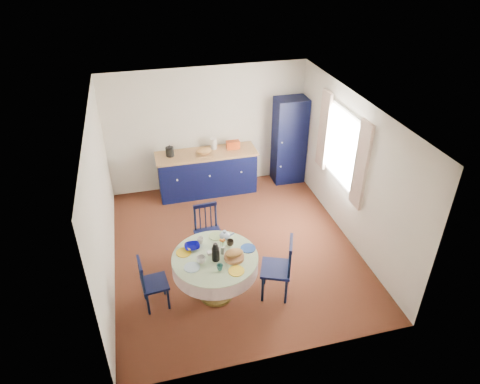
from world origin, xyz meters
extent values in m
plane|color=black|center=(0.00, 0.00, 0.00)|extent=(4.50, 4.50, 0.00)
plane|color=white|center=(0.00, 0.00, 2.50)|extent=(4.50, 4.50, 0.00)
cube|color=silver|center=(0.00, 2.25, 1.25)|extent=(4.00, 0.02, 2.50)
cube|color=silver|center=(-2.00, 0.00, 1.25)|extent=(0.02, 4.50, 2.50)
cube|color=silver|center=(2.00, 0.00, 1.25)|extent=(0.02, 4.50, 2.50)
plane|color=white|center=(2.00, 0.30, 1.50)|extent=(0.00, 1.20, 1.20)
cube|color=#F3E7CD|center=(1.92, -0.40, 1.55)|extent=(0.05, 0.34, 1.45)
cube|color=#F3E7CD|center=(1.92, 1.00, 1.55)|extent=(0.05, 0.34, 1.45)
cube|color=black|center=(-0.10, 1.92, 0.43)|extent=(1.94, 0.58, 0.85)
cube|color=tan|center=(-0.10, 1.92, 0.87)|extent=(2.00, 0.62, 0.04)
cube|color=#A23611|center=(0.46, 1.98, 0.97)|extent=(0.26, 0.14, 0.16)
cube|color=tan|center=(-0.16, 1.85, 0.90)|extent=(0.34, 0.24, 0.02)
ellipsoid|color=tan|center=(-0.16, 1.85, 0.98)|extent=(0.31, 0.20, 0.13)
cylinder|color=silver|center=(0.08, 2.06, 1.00)|extent=(0.12, 0.12, 0.22)
cube|color=black|center=(1.66, 2.00, 0.91)|extent=(0.64, 0.46, 1.82)
cylinder|color=white|center=(1.42, 1.77, 1.00)|extent=(0.04, 0.02, 0.04)
cylinder|color=white|center=(1.42, 1.77, 0.46)|extent=(0.04, 0.02, 0.04)
cylinder|color=brown|center=(-0.52, -1.00, 0.03)|extent=(0.50, 0.50, 0.05)
cylinder|color=brown|center=(-0.52, -1.00, 0.36)|extent=(0.11, 0.11, 0.67)
cylinder|color=brown|center=(-0.52, -1.00, 0.71)|extent=(1.16, 1.16, 0.03)
cylinder|color=silver|center=(-0.52, -1.00, 0.62)|extent=(1.22, 1.22, 0.22)
cylinder|color=silver|center=(-0.52, -1.00, 0.73)|extent=(1.22, 1.22, 0.01)
cylinder|color=#9CBFCE|center=(-0.87, -1.14, 0.74)|extent=(0.22, 0.22, 0.01)
cylinder|color=gold|center=(-0.30, -1.36, 0.74)|extent=(0.22, 0.22, 0.01)
cylinder|color=navy|center=(-0.02, -0.94, 0.74)|extent=(0.22, 0.22, 0.01)
cylinder|color=#98B972|center=(-0.41, -0.55, 0.74)|extent=(0.22, 0.22, 0.01)
cylinder|color=gold|center=(-0.94, -0.81, 0.74)|extent=(0.22, 0.22, 0.01)
cylinder|color=#92613A|center=(-0.27, -1.11, 0.76)|extent=(0.28, 0.28, 0.05)
ellipsoid|color=tan|center=(-0.27, -1.11, 0.84)|extent=(0.26, 0.16, 0.11)
cube|color=silver|center=(-0.57, -0.93, 0.76)|extent=(0.10, 0.07, 0.04)
cylinder|color=black|center=(-1.23, -1.10, 0.19)|extent=(0.03, 0.03, 0.39)
cylinder|color=black|center=(-1.27, -0.79, 0.19)|extent=(0.03, 0.03, 0.39)
cylinder|color=black|center=(-1.52, -1.13, 0.19)|extent=(0.03, 0.03, 0.39)
cylinder|color=black|center=(-1.55, -0.83, 0.19)|extent=(0.03, 0.03, 0.39)
cube|color=black|center=(-1.39, -0.96, 0.41)|extent=(0.40, 0.42, 0.04)
cylinder|color=black|center=(-1.54, -1.13, 0.62)|extent=(0.03, 0.03, 0.43)
cylinder|color=black|center=(-1.57, -0.83, 0.62)|extent=(0.03, 0.03, 0.43)
cube|color=black|center=(-1.56, -0.98, 0.82)|extent=(0.07, 0.34, 0.05)
cylinder|color=black|center=(-1.55, -1.06, 0.60)|extent=(0.02, 0.02, 0.36)
cylinder|color=black|center=(-1.56, -0.98, 0.60)|extent=(0.02, 0.02, 0.36)
cylinder|color=black|center=(-1.56, -0.90, 0.60)|extent=(0.02, 0.02, 0.36)
cylinder|color=black|center=(-0.61, -0.30, 0.22)|extent=(0.04, 0.04, 0.44)
cylinder|color=black|center=(-0.27, -0.28, 0.22)|extent=(0.04, 0.04, 0.44)
cylinder|color=black|center=(-0.64, 0.02, 0.22)|extent=(0.04, 0.04, 0.44)
cylinder|color=black|center=(-0.29, 0.04, 0.22)|extent=(0.04, 0.04, 0.44)
cube|color=black|center=(-0.45, -0.13, 0.46)|extent=(0.45, 0.43, 0.04)
cylinder|color=black|center=(-0.64, 0.04, 0.70)|extent=(0.04, 0.04, 0.49)
cylinder|color=black|center=(-0.30, 0.06, 0.70)|extent=(0.04, 0.04, 0.49)
cube|color=black|center=(-0.47, 0.05, 0.92)|extent=(0.39, 0.07, 0.06)
cylinder|color=black|center=(-0.56, 0.04, 0.68)|extent=(0.02, 0.02, 0.40)
cylinder|color=black|center=(-0.47, 0.05, 0.68)|extent=(0.02, 0.02, 0.40)
cylinder|color=black|center=(-0.38, 0.06, 0.68)|extent=(0.02, 0.02, 0.40)
cylinder|color=black|center=(0.24, -0.95, 0.23)|extent=(0.04, 0.04, 0.46)
cylinder|color=black|center=(0.11, -1.28, 0.23)|extent=(0.04, 0.04, 0.46)
cylinder|color=black|center=(0.56, -1.07, 0.23)|extent=(0.04, 0.04, 0.46)
cylinder|color=black|center=(0.42, -1.41, 0.23)|extent=(0.04, 0.04, 0.46)
cube|color=black|center=(0.33, -1.18, 0.48)|extent=(0.56, 0.57, 0.04)
cylinder|color=black|center=(0.58, -1.08, 0.73)|extent=(0.04, 0.04, 0.51)
cylinder|color=black|center=(0.44, -1.42, 0.73)|extent=(0.04, 0.04, 0.51)
cube|color=black|center=(0.51, -1.25, 0.97)|extent=(0.19, 0.39, 0.06)
cylinder|color=black|center=(0.54, -1.16, 0.71)|extent=(0.02, 0.02, 0.42)
cylinder|color=black|center=(0.51, -1.25, 0.71)|extent=(0.02, 0.02, 0.42)
cylinder|color=black|center=(0.47, -1.34, 0.71)|extent=(0.02, 0.02, 0.42)
imported|color=silver|center=(-0.73, -1.07, 0.79)|extent=(0.12, 0.12, 0.10)
imported|color=#2F675F|center=(-0.51, -1.28, 0.78)|extent=(0.09, 0.09, 0.08)
imported|color=black|center=(-0.25, -0.80, 0.78)|extent=(0.11, 0.11, 0.09)
imported|color=silver|center=(-0.67, -0.64, 0.78)|extent=(0.10, 0.10, 0.09)
imported|color=#03036A|center=(-0.80, -0.74, 0.77)|extent=(0.22, 0.22, 0.05)
camera|label=1|loc=(-1.32, -5.55, 4.70)|focal=32.00mm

